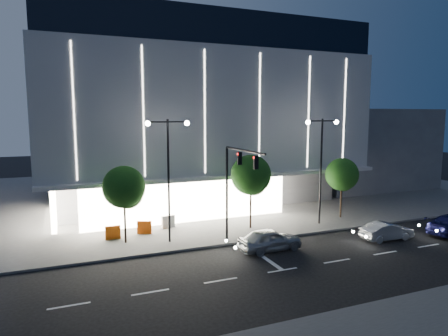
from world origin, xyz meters
TOP-DOWN VIEW (x-y plane):
  - ground at (0.00, 0.00)m, footprint 160.00×160.00m
  - sidewalk_museum at (5.00, 24.00)m, footprint 70.00×40.00m
  - museum at (2.98, 22.31)m, footprint 30.00×25.80m
  - annex_building at (26.00, 24.00)m, footprint 16.00×20.00m
  - traffic_mast at (1.00, 3.34)m, footprint 0.33×5.89m
  - street_lamp_west at (-3.00, 6.00)m, footprint 3.16×0.36m
  - street_lamp_east at (10.00, 6.00)m, footprint 3.16×0.36m
  - tree_left at (-5.97, 7.02)m, footprint 3.02×3.02m
  - tree_mid at (4.03, 7.02)m, footprint 3.25×3.25m
  - tree_right at (13.03, 7.02)m, footprint 2.91×2.91m
  - car_lead at (3.00, 1.89)m, footprint 4.60×2.04m
  - car_second at (12.27, 0.72)m, footprint 4.11×1.57m
  - barrier_a at (-6.75, 8.15)m, footprint 1.10×0.25m
  - barrier_b at (-2.19, 9.59)m, footprint 1.13×0.45m
  - barrier_c at (-4.33, 8.63)m, footprint 1.11×0.65m

SIDE VIEW (x-z plane):
  - ground at x=0.00m, z-range 0.00..0.00m
  - sidewalk_museum at x=5.00m, z-range 0.00..0.15m
  - barrier_a at x=-6.75m, z-range 0.15..1.15m
  - barrier_b at x=-2.19m, z-range 0.15..1.15m
  - barrier_c at x=-4.33m, z-range 0.15..1.15m
  - car_second at x=12.27m, z-range 0.00..1.34m
  - car_lead at x=3.00m, z-range 0.00..1.54m
  - tree_right at x=13.03m, z-range 1.13..6.64m
  - tree_left at x=-5.97m, z-range 1.17..6.90m
  - tree_mid at x=4.03m, z-range 1.26..7.41m
  - annex_building at x=26.00m, z-range 0.00..10.00m
  - traffic_mast at x=1.00m, z-range 1.49..8.56m
  - street_lamp_west at x=-3.00m, z-range 1.46..10.46m
  - street_lamp_east at x=10.00m, z-range 1.46..10.46m
  - museum at x=2.98m, z-range 0.27..18.27m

